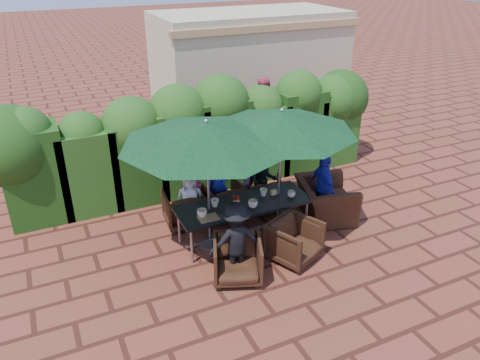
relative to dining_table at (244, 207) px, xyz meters
name	(u,v)px	position (x,y,z in m)	size (l,w,h in m)	color
ground	(245,234)	(0.08, 0.11, -0.68)	(80.00, 80.00, 0.00)	brown
dining_table	(244,207)	(0.00, 0.00, 0.00)	(2.52, 0.90, 0.75)	black
umbrella_left	(206,133)	(-0.66, 0.08, 1.54)	(3.00, 3.00, 2.46)	gray
umbrella_right	(281,121)	(0.77, 0.06, 1.54)	(2.75, 2.75, 2.46)	gray
chair_far_left	(184,207)	(-0.85, 0.96, -0.29)	(0.75, 0.71, 0.77)	black
chair_far_mid	(224,199)	(-0.01, 0.91, -0.29)	(0.76, 0.71, 0.78)	black
chair_far_right	(265,191)	(0.93, 0.91, -0.32)	(0.69, 0.64, 0.71)	black
chair_near_left	(237,257)	(-0.61, -1.05, -0.27)	(0.79, 0.74, 0.81)	black
chair_near_right	(295,239)	(0.52, -0.99, -0.27)	(0.79, 0.74, 0.82)	black
chair_end_right	(326,194)	(1.84, 0.00, -0.15)	(1.20, 0.78, 1.05)	black
adult_far_left	(190,200)	(-0.75, 0.85, -0.10)	(0.57, 0.34, 1.15)	silver
adult_far_mid	(219,185)	(-0.06, 1.05, -0.03)	(0.47, 0.38, 1.30)	#2124B2
adult_far_right	(263,181)	(0.88, 0.91, -0.06)	(0.59, 0.36, 1.23)	black
adult_near_left	(236,240)	(-0.60, -0.96, 0.01)	(0.88, 0.40, 1.37)	black
adult_end_right	(323,187)	(1.79, 0.04, 0.01)	(0.80, 0.40, 1.37)	#2124B2
child_left	(198,196)	(-0.49, 1.13, -0.23)	(0.32, 0.26, 0.90)	#D34A66
child_right	(247,192)	(0.55, 0.98, -0.29)	(0.28, 0.23, 0.77)	purple
pedestrian_a	(233,116)	(1.71, 4.28, 0.19)	(1.62, 0.58, 1.74)	#248736
pedestrian_b	(262,108)	(2.75, 4.56, 0.21)	(0.85, 0.52, 1.77)	#D34A66
pedestrian_c	(296,104)	(3.76, 4.37, 0.26)	(1.19, 0.55, 1.87)	gray
cup_a	(202,213)	(-0.87, -0.12, 0.14)	(0.18, 0.18, 0.14)	beige
cup_b	(215,203)	(-0.53, 0.12, 0.15)	(0.15, 0.15, 0.14)	beige
cup_c	(253,204)	(0.09, -0.20, 0.14)	(0.18, 0.18, 0.14)	beige
cup_d	(263,192)	(0.47, 0.12, 0.14)	(0.15, 0.15, 0.14)	beige
cup_e	(291,194)	(0.92, -0.16, 0.13)	(0.15, 0.15, 0.12)	beige
ketchup_bottle	(238,200)	(-0.11, 0.02, 0.16)	(0.04, 0.04, 0.17)	#B20C0A
sauce_bottle	(234,198)	(-0.15, 0.11, 0.16)	(0.04, 0.04, 0.17)	#4C230C
serving_tray	(209,218)	(-0.79, -0.23, 0.08)	(0.35, 0.25, 0.02)	#916A46
number_block_left	(236,203)	(-0.16, -0.02, 0.12)	(0.12, 0.06, 0.10)	tan
number_block_right	(274,192)	(0.66, 0.07, 0.12)	(0.12, 0.06, 0.10)	tan
hedge_wall	(198,131)	(0.03, 2.43, 0.68)	(9.10, 1.60, 2.56)	#19330E
building	(249,62)	(3.58, 7.10, 0.93)	(6.20, 3.08, 3.20)	#BBAE8B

